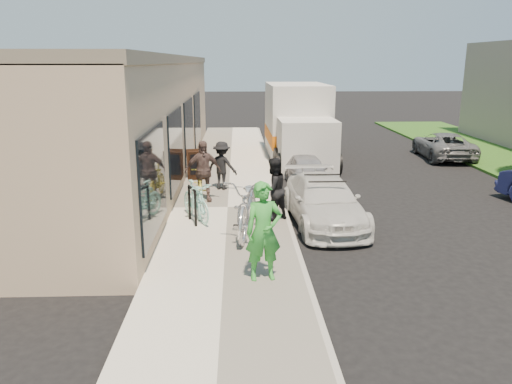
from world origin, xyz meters
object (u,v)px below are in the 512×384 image
object	(u,v)px
moving_truck	(298,127)
man_standing	(273,189)
bystander_a	(222,166)
bike_rack	(192,201)
cruiser_bike_b	(199,197)
cruiser_bike_c	(200,181)
tandem_bike	(248,204)
bystander_b	(203,171)
woman_rider	(264,231)
sandwich_board	(197,165)
sedan_silver	(307,171)
far_car_gray	(443,145)
cruiser_bike_a	(196,201)
sedan_white	(324,201)

from	to	relation	value
moving_truck	man_standing	xyz separation A→B (m)	(-1.66, -8.70, -0.44)
moving_truck	bystander_a	bearing A→B (deg)	-119.49
bike_rack	cruiser_bike_b	bearing A→B (deg)	82.76
cruiser_bike_b	cruiser_bike_c	distance (m)	1.58
tandem_bike	bystander_b	distance (m)	3.03
bike_rack	woman_rider	xyz separation A→B (m)	(1.58, -3.35, 0.37)
bike_rack	sandwich_board	world-z (taller)	sandwich_board
sandwich_board	sedan_silver	bearing A→B (deg)	-18.98
cruiser_bike_b	bystander_a	distance (m)	2.65
tandem_bike	man_standing	distance (m)	1.15
sandwich_board	far_car_gray	world-z (taller)	sandwich_board
tandem_bike	bystander_b	size ratio (longest dim) A/B	1.49
tandem_bike	woman_rider	xyz separation A→B (m)	(0.22, -2.58, 0.23)
far_car_gray	man_standing	bearing A→B (deg)	52.35
woman_rider	tandem_bike	bearing A→B (deg)	85.36
cruiser_bike_c	bystander_a	size ratio (longest dim) A/B	1.11
woman_rider	cruiser_bike_c	world-z (taller)	woman_rider
sandwich_board	tandem_bike	bearing A→B (deg)	-86.08
bike_rack	woman_rider	world-z (taller)	woman_rider
tandem_bike	cruiser_bike_a	size ratio (longest dim) A/B	1.60
tandem_bike	cruiser_bike_b	world-z (taller)	tandem_bike
moving_truck	bystander_b	bearing A→B (deg)	-117.84
sedan_silver	cruiser_bike_c	bearing A→B (deg)	-153.37
sedan_white	bystander_a	size ratio (longest dim) A/B	2.77
cruiser_bike_b	tandem_bike	bearing A→B (deg)	-57.10
far_car_gray	man_standing	world-z (taller)	man_standing
sedan_white	tandem_bike	xyz separation A→B (m)	(-1.94, -1.07, 0.25)
woman_rider	bystander_b	distance (m)	5.53
man_standing	bystander_a	distance (m)	3.47
bike_rack	woman_rider	bearing A→B (deg)	-64.72
far_car_gray	cruiser_bike_c	size ratio (longest dim) A/B	2.41
bike_rack	sedan_white	world-z (taller)	sedan_white
sandwich_board	woman_rider	world-z (taller)	woman_rider
tandem_bike	bystander_a	bearing A→B (deg)	108.36
tandem_bike	man_standing	world-z (taller)	man_standing
far_car_gray	sedan_white	bearing A→B (deg)	57.02
moving_truck	cruiser_bike_c	xyz separation A→B (m)	(-3.66, -6.51, -0.74)
bike_rack	moving_truck	distance (m)	9.62
sedan_white	cruiser_bike_c	world-z (taller)	sedan_white
woman_rider	bystander_a	bearing A→B (deg)	88.57
woman_rider	bystander_a	world-z (taller)	woman_rider
tandem_bike	bystander_a	world-z (taller)	bystander_a
moving_truck	cruiser_bike_a	world-z (taller)	moving_truck
man_standing	bike_rack	bearing A→B (deg)	-30.93
tandem_bike	far_car_gray	bearing A→B (deg)	57.03
sandwich_board	moving_truck	distance (m)	5.78
far_car_gray	bystander_a	size ratio (longest dim) A/B	2.67
bystander_a	cruiser_bike_b	bearing A→B (deg)	101.35
bike_rack	cruiser_bike_a	world-z (taller)	cruiser_bike_a
cruiser_bike_b	bystander_a	world-z (taller)	bystander_a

